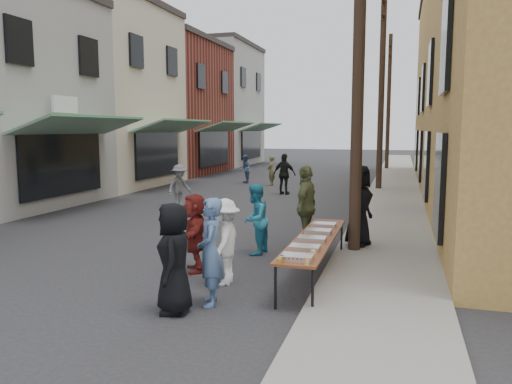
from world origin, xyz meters
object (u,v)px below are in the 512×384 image
Objects in this scene: catering_tray_sausage at (297,257)px; utility_pole_near at (359,47)px; utility_pole_far at (389,103)px; guest_front_c at (255,219)px; guest_front_a at (174,258)px; server at (359,205)px; serving_table at (315,240)px; utility_pole_mid at (381,90)px.

utility_pole_near is at bearing 81.29° from catering_tray_sausage.
utility_pole_far is 5.70× the size of guest_front_c.
utility_pole_far is at bearing -179.00° from guest_front_c.
server is at bearing 134.72° from guest_front_a.
serving_table is 2.53× the size of guest_front_c.
utility_pole_near is 1.00× the size of utility_pole_mid.
guest_front_c reaches higher than catering_tray_sausage.
utility_pole_far is at bearing 19.82° from server.
server is at bearing 83.68° from utility_pole_near.
serving_table is at bearing -92.28° from utility_pole_mid.
catering_tray_sausage is at bearing 94.63° from guest_front_a.
utility_pole_mid is at bearing -90.00° from utility_pole_far.
serving_table is at bearing -105.67° from utility_pole_near.
guest_front_c is (0.17, 3.75, -0.05)m from guest_front_a.
guest_front_c is at bearing -99.49° from utility_pole_mid.
server is (0.05, 0.45, -3.47)m from utility_pole_near.
guest_front_c is (-2.12, -24.66, -3.71)m from utility_pole_far.
utility_pole_mid reaches higher than guest_front_a.
server is (0.61, 4.09, 0.24)m from catering_tray_sausage.
serving_table is at bearing 55.57° from guest_front_c.
server reaches higher than serving_table.
utility_pole_mid reaches higher than catering_tray_sausage.
utility_pole_near reaches higher than guest_front_a.
guest_front_a is 3.76m from guest_front_c.
utility_pole_near is 4.84× the size of server.
utility_pole_near is 4.32m from guest_front_c.
serving_table is 2.37× the size of guest_front_a.
utility_pole_mid is at bearing 87.72° from serving_table.
utility_pole_mid is 5.70× the size of guest_front_c.
utility_pole_far is at bearing 88.77° from serving_table.
utility_pole_near and utility_pole_mid have the same top height.
catering_tray_sausage is 1.90m from guest_front_a.
catering_tray_sausage is at bearing -98.71° from utility_pole_near.
utility_pole_far is at bearing 90.00° from utility_pole_near.
utility_pole_near is 24.00m from utility_pole_far.
utility_pole_mid is (0.00, 12.00, 0.00)m from utility_pole_near.
serving_table is at bearing -174.29° from server.
catering_tray_sausage is at bearing -91.16° from utility_pole_far.
catering_tray_sausage is at bearing -92.04° from utility_pole_mid.
server is at bearing -89.75° from utility_pole_mid.
catering_tray_sausage is at bearing 33.58° from guest_front_c.
guest_front_c is (-2.12, -0.66, -3.71)m from utility_pole_near.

